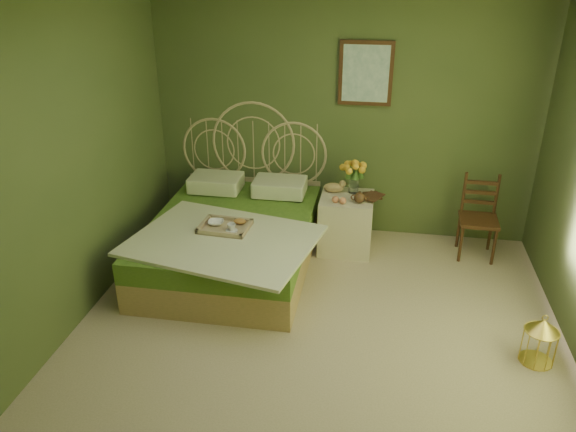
% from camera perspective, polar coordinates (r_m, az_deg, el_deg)
% --- Properties ---
extents(floor, '(4.50, 4.50, 0.00)m').
position_cam_1_polar(floor, '(4.53, 2.51, -13.77)').
color(floor, '#C1A98B').
rests_on(floor, ground).
extents(wall_back, '(4.00, 0.00, 4.00)m').
position_cam_1_polar(wall_back, '(5.96, 5.59, 10.08)').
color(wall_back, '#505D31').
rests_on(wall_back, floor).
extents(wall_left, '(0.00, 4.50, 4.50)m').
position_cam_1_polar(wall_left, '(4.52, -23.24, 3.08)').
color(wall_left, '#505D31').
rests_on(wall_left, floor).
extents(wall_art, '(0.54, 0.04, 0.64)m').
position_cam_1_polar(wall_art, '(5.83, 7.90, 14.15)').
color(wall_art, '#3B1B10').
rests_on(wall_art, wall_back).
extents(bed, '(1.79, 2.26, 1.40)m').
position_cam_1_polar(bed, '(5.59, -5.55, -1.92)').
color(bed, tan).
rests_on(bed, floor).
extents(nightstand, '(0.54, 0.54, 1.02)m').
position_cam_1_polar(nightstand, '(5.85, 5.99, -0.07)').
color(nightstand, beige).
rests_on(nightstand, floor).
extents(chair, '(0.38, 0.38, 0.84)m').
position_cam_1_polar(chair, '(6.00, 18.80, 0.45)').
color(chair, '#3B1B10').
rests_on(chair, floor).
extents(birdcage, '(0.25, 0.25, 0.38)m').
position_cam_1_polar(birdcage, '(4.74, 24.20, -11.53)').
color(birdcage, gold).
rests_on(birdcage, floor).
extents(book_lower, '(0.21, 0.25, 0.02)m').
position_cam_1_polar(book_lower, '(5.75, 7.84, 1.97)').
color(book_lower, '#381E0F').
rests_on(book_lower, nightstand).
extents(book_upper, '(0.26, 0.28, 0.02)m').
position_cam_1_polar(book_upper, '(5.74, 7.85, 2.17)').
color(book_upper, '#472819').
rests_on(book_upper, nightstand).
extents(cereal_bowl, '(0.17, 0.17, 0.04)m').
position_cam_1_polar(cereal_bowl, '(5.28, -7.34, -0.67)').
color(cereal_bowl, white).
rests_on(cereal_bowl, bed).
extents(coffee_cup, '(0.09, 0.09, 0.07)m').
position_cam_1_polar(coffee_cup, '(5.13, -5.77, -1.17)').
color(coffee_cup, white).
rests_on(coffee_cup, bed).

